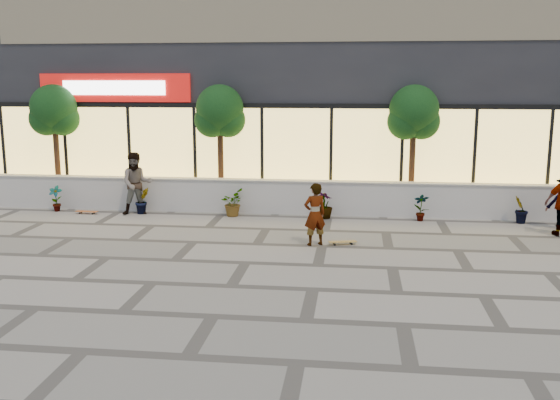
# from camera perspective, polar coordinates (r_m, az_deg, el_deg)

# --- Properties ---
(ground) EXTENTS (80.00, 80.00, 0.00)m
(ground) POSITION_cam_1_polar(r_m,az_deg,el_deg) (12.38, 3.01, -8.17)
(ground) COLOR #A0998B
(ground) RESTS_ON ground
(planter_wall) EXTENTS (22.00, 0.42, 1.04)m
(planter_wall) POSITION_cam_1_polar(r_m,az_deg,el_deg) (19.02, 4.51, 0.21)
(planter_wall) COLOR silver
(planter_wall) RESTS_ON ground
(retail_building) EXTENTS (24.00, 9.17, 8.50)m
(retail_building) POSITION_cam_1_polar(r_m,az_deg,el_deg) (24.17, 5.23, 11.35)
(retail_building) COLOR #232328
(retail_building) RESTS_ON ground
(shrub_a) EXTENTS (0.43, 0.29, 0.81)m
(shrub_a) POSITION_cam_1_polar(r_m,az_deg,el_deg) (20.68, -19.81, 0.13)
(shrub_a) COLOR #113515
(shrub_a) RESTS_ON ground
(shrub_b) EXTENTS (0.57, 0.57, 0.81)m
(shrub_b) POSITION_cam_1_polar(r_m,az_deg,el_deg) (19.59, -12.47, -0.05)
(shrub_b) COLOR #113515
(shrub_b) RESTS_ON ground
(shrub_c) EXTENTS (0.68, 0.77, 0.81)m
(shrub_c) POSITION_cam_1_polar(r_m,az_deg,el_deg) (18.85, -4.41, -0.25)
(shrub_c) COLOR #113515
(shrub_c) RESTS_ON ground
(shrub_d) EXTENTS (0.64, 0.64, 0.81)m
(shrub_d) POSITION_cam_1_polar(r_m,az_deg,el_deg) (18.51, 4.12, -0.46)
(shrub_d) COLOR #113515
(shrub_d) RESTS_ON ground
(shrub_e) EXTENTS (0.46, 0.35, 0.81)m
(shrub_e) POSITION_cam_1_polar(r_m,az_deg,el_deg) (18.58, 12.77, -0.65)
(shrub_e) COLOR #113515
(shrub_e) RESTS_ON ground
(shrub_f) EXTENTS (0.55, 0.57, 0.81)m
(shrub_f) POSITION_cam_1_polar(r_m,az_deg,el_deg) (19.08, 21.16, -0.83)
(shrub_f) COLOR #113515
(shrub_f) RESTS_ON ground
(tree_west) EXTENTS (1.60, 1.50, 3.92)m
(tree_west) POSITION_cam_1_polar(r_m,az_deg,el_deg) (21.73, -19.96, 7.47)
(tree_west) COLOR #3F2816
(tree_west) RESTS_ON ground
(tree_midwest) EXTENTS (1.60, 1.50, 3.92)m
(tree_midwest) POSITION_cam_1_polar(r_m,az_deg,el_deg) (19.87, -5.52, 7.81)
(tree_midwest) COLOR #3F2816
(tree_midwest) RESTS_ON ground
(tree_mideast) EXTENTS (1.60, 1.50, 3.92)m
(tree_mideast) POSITION_cam_1_polar(r_m,az_deg,el_deg) (19.48, 12.14, 7.56)
(tree_mideast) COLOR #3F2816
(tree_mideast) RESTS_ON ground
(skater_center) EXTENTS (0.68, 0.59, 1.57)m
(skater_center) POSITION_cam_1_polar(r_m,az_deg,el_deg) (15.42, 3.20, -1.31)
(skater_center) COLOR white
(skater_center) RESTS_ON ground
(skater_left) EXTENTS (1.13, 1.01, 1.91)m
(skater_left) POSITION_cam_1_polar(r_m,az_deg,el_deg) (19.39, -12.98, 1.46)
(skater_left) COLOR tan
(skater_left) RESTS_ON ground
(skateboard_center) EXTENTS (0.72, 0.35, 0.08)m
(skateboard_center) POSITION_cam_1_polar(r_m,az_deg,el_deg) (15.67, 5.75, -3.83)
(skateboard_center) COLOR olive
(skateboard_center) RESTS_ON ground
(skateboard_left) EXTENTS (0.70, 0.21, 0.08)m
(skateboard_left) POSITION_cam_1_polar(r_m,az_deg,el_deg) (20.05, -17.25, -1.02)
(skateboard_left) COLOR #B05521
(skateboard_left) RESTS_ON ground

